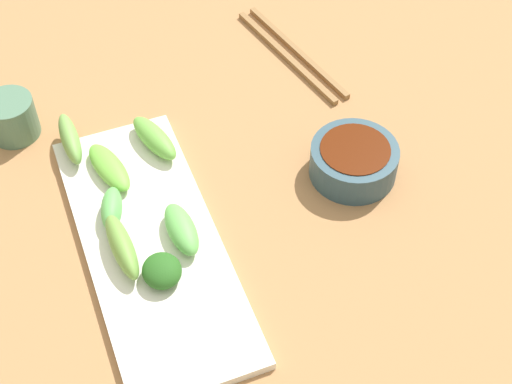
{
  "coord_description": "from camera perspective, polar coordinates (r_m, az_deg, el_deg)",
  "views": [
    {
      "loc": [
        0.19,
        0.55,
        0.74
      ],
      "look_at": [
        -0.01,
        0.01,
        0.05
      ],
      "focal_mm": 54.59,
      "sensor_mm": 36.0,
      "label": 1
    }
  ],
  "objects": [
    {
      "name": "broccoli_stalk_0",
      "position": [
        0.96,
        -10.7,
        1.78
      ],
      "size": [
        0.05,
        0.09,
        0.02
      ],
      "primitive_type": "ellipsoid",
      "rotation": [
        0.0,
        0.0,
        0.23
      ],
      "color": "#6DBA3E",
      "rests_on": "serving_plate"
    },
    {
      "name": "sauce_bowl",
      "position": [
        0.95,
        7.11,
        2.46
      ],
      "size": [
        0.11,
        0.11,
        0.04
      ],
      "color": "#2F4B57",
      "rests_on": "tabletop"
    },
    {
      "name": "broccoli_stalk_4",
      "position": [
        0.98,
        -7.46,
        3.94
      ],
      "size": [
        0.05,
        0.09,
        0.03
      ],
      "primitive_type": "ellipsoid",
      "rotation": [
        0.0,
        0.0,
        0.29
      ],
      "color": "#69B043",
      "rests_on": "serving_plate"
    },
    {
      "name": "chopsticks",
      "position": [
        1.12,
        2.63,
        10.07
      ],
      "size": [
        0.08,
        0.23,
        0.01
      ],
      "rotation": [
        0.0,
        0.0,
        0.23
      ],
      "color": "olive",
      "rests_on": "tabletop"
    },
    {
      "name": "tabletop",
      "position": [
        0.94,
        -1.03,
        -1.39
      ],
      "size": [
        2.1,
        2.1,
        0.02
      ],
      "primitive_type": "cube",
      "color": "#A47347",
      "rests_on": "ground"
    },
    {
      "name": "broccoli_stalk_1",
      "position": [
        0.91,
        -10.54,
        -1.19
      ],
      "size": [
        0.04,
        0.07,
        0.03
      ],
      "primitive_type": "ellipsoid",
      "rotation": [
        0.0,
        0.0,
        -0.31
      ],
      "color": "#5CB153",
      "rests_on": "serving_plate"
    },
    {
      "name": "broccoli_stalk_6",
      "position": [
        0.99,
        -13.47,
        3.82
      ],
      "size": [
        0.02,
        0.09,
        0.03
      ],
      "primitive_type": "ellipsoid",
      "rotation": [
        0.0,
        0.0,
        -0.0
      ],
      "color": "#71A64B",
      "rests_on": "serving_plate"
    },
    {
      "name": "broccoli_stalk_5",
      "position": [
        0.87,
        -9.8,
        -3.94
      ],
      "size": [
        0.03,
        0.1,
        0.03
      ],
      "primitive_type": "ellipsoid",
      "rotation": [
        0.0,
        0.0,
        0.05
      ],
      "color": "#6C9F41",
      "rests_on": "serving_plate"
    },
    {
      "name": "broccoli_leafy_3",
      "position": [
        0.85,
        -6.91,
        -5.76
      ],
      "size": [
        0.04,
        0.05,
        0.03
      ],
      "primitive_type": "ellipsoid",
      "rotation": [
        0.0,
        0.0,
        -0.02
      ],
      "color": "#265B1D",
      "rests_on": "serving_plate"
    },
    {
      "name": "serving_plate",
      "position": [
        0.89,
        -7.6,
        -3.9
      ],
      "size": [
        0.15,
        0.38,
        0.01
      ],
      "primitive_type": "cube",
      "color": "silver",
      "rests_on": "tabletop"
    },
    {
      "name": "tea_cup",
      "position": [
        1.04,
        -17.47,
        5.24
      ],
      "size": [
        0.06,
        0.06,
        0.05
      ],
      "primitive_type": "cylinder",
      "color": "#50775C",
      "rests_on": "tabletop"
    },
    {
      "name": "broccoli_stalk_2",
      "position": [
        0.88,
        -5.48,
        -2.73
      ],
      "size": [
        0.03,
        0.08,
        0.03
      ],
      "primitive_type": "ellipsoid",
      "rotation": [
        0.0,
        0.0,
        0.03
      ],
      "color": "#62B452",
      "rests_on": "serving_plate"
    }
  ]
}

